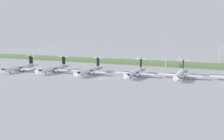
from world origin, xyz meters
TOP-DOWN VIEW (x-y plane):
  - ground_plane at (0.00, 30.00)m, footprint 500.00×500.00m
  - grass_berm at (0.00, 71.22)m, footprint 320.00×20.00m
  - regional_jet_nearest at (-60.55, 3.93)m, footprint 22.81×31.00m
  - regional_jet_second at (-37.80, 9.59)m, footprint 22.81×31.00m
  - regional_jet_third at (-13.22, 11.36)m, footprint 22.81×31.00m
  - regional_jet_fourth at (13.31, 16.00)m, footprint 22.81×31.00m
  - regional_jet_fifth at (37.19, 20.50)m, footprint 22.81×31.00m
  - antenna_mast at (22.11, 56.86)m, footprint 4.40×0.50m

SIDE VIEW (x-z plane):
  - ground_plane at x=0.00m, z-range 0.00..0.00m
  - grass_berm at x=0.00m, z-range 0.00..2.35m
  - regional_jet_nearest at x=-60.55m, z-range -1.96..7.04m
  - regional_jet_second at x=-37.80m, z-range -1.96..7.04m
  - regional_jet_third at x=-13.22m, z-range -1.96..7.04m
  - regional_jet_fourth at x=13.31m, z-range -1.96..7.04m
  - regional_jet_fifth at x=37.19m, z-range -1.96..7.04m
  - antenna_mast at x=22.11m, z-range -1.83..19.97m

